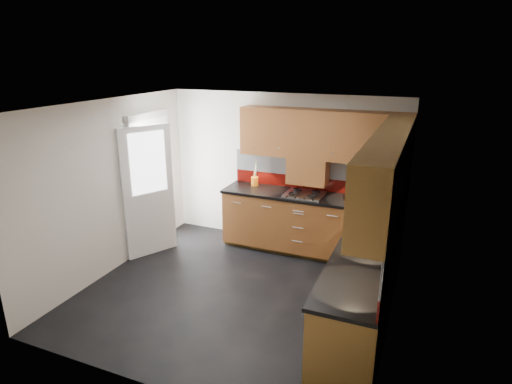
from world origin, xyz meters
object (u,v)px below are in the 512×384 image
at_px(food_processor, 382,215).
at_px(gas_hob, 304,194).
at_px(toaster, 357,193).
at_px(utensil_pot, 255,180).

bearing_deg(food_processor, gas_hob, 148.01).
distance_m(toaster, food_processor, 1.01).
bearing_deg(food_processor, utensil_pot, 156.07).
height_order(gas_hob, food_processor, food_processor).
bearing_deg(food_processor, toaster, 117.47).
xyz_separation_m(utensil_pot, toaster, (1.62, -0.03, -0.00)).
bearing_deg(utensil_pot, food_processor, -23.93).
relative_size(utensil_pot, toaster, 1.41).
bearing_deg(toaster, gas_hob, -169.49).
height_order(utensil_pot, food_processor, utensil_pot).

